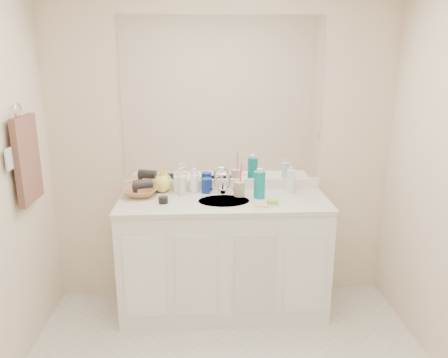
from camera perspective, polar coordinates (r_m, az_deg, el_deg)
wall_back at (r=3.33m, az=-0.26°, el=4.01°), size 2.60×0.02×2.40m
vanity_cabinet at (r=3.32m, az=-0.04°, el=-10.21°), size 1.50×0.55×0.85m
countertop at (r=3.15m, az=-0.04°, el=-3.00°), size 1.52×0.57×0.03m
backsplash at (r=3.38m, az=-0.25°, el=-0.70°), size 1.52×0.03×0.08m
sink_basin at (r=3.13m, az=-0.03°, el=-3.06°), size 0.37×0.37×0.02m
faucet at (r=3.28m, az=-0.17°, el=-0.94°), size 0.02×0.02×0.11m
mirror at (r=3.27m, az=-0.27°, el=10.18°), size 1.48×0.01×1.20m
blue_mug at (r=3.30m, az=-2.25°, el=-0.86°), size 0.09×0.09×0.11m
tan_cup at (r=3.22m, az=2.01°, el=-1.29°), size 0.10×0.10×0.11m
toothbrush at (r=3.19m, az=2.21°, el=0.35°), size 0.02×0.04×0.20m
mouthwash_bottle at (r=3.17m, az=4.66°, el=-0.75°), size 0.10×0.10×0.20m
clear_pump_bottle at (r=3.33m, az=8.69°, el=-0.29°), size 0.09×0.09×0.18m
soap_dish at (r=3.05m, az=6.37°, el=-3.29°), size 0.10×0.08×0.01m
green_soap at (r=3.05m, az=6.38°, el=-2.96°), size 0.09×0.07×0.03m
orange_comb at (r=3.01m, az=4.88°, el=-3.60°), size 0.11×0.04×0.00m
dark_jar at (r=3.10m, az=-7.94°, el=-2.72°), size 0.07×0.07×0.05m
extra_white_bottle at (r=3.24m, az=-5.53°, el=-0.93°), size 0.05×0.05×0.14m
soap_bottle_white at (r=3.31m, az=-3.92°, el=-0.15°), size 0.09×0.09×0.18m
soap_bottle_cream at (r=3.31m, az=-5.76°, el=-0.13°), size 0.09×0.09×0.19m
soap_bottle_yellow at (r=3.35m, az=-8.09°, el=-0.19°), size 0.15×0.15×0.17m
wicker_basket at (r=3.28m, az=-10.85°, el=-1.67°), size 0.26×0.26×0.06m
hair_dryer at (r=3.26m, az=-10.55°, el=-0.67°), size 0.15×0.11×0.07m
towel_ring at (r=2.97m, az=-25.32°, el=7.95°), size 0.01×0.11×0.11m
hand_towel at (r=3.01m, az=-24.31°, el=2.33°), size 0.04×0.32×0.55m
switch_plate at (r=2.83m, az=-26.26°, el=2.35°), size 0.01×0.08×0.13m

